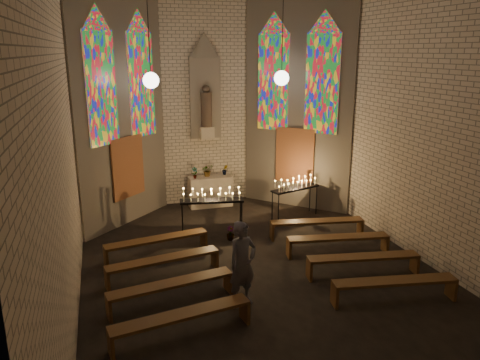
% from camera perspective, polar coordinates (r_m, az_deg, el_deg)
% --- Properties ---
extents(floor, '(12.00, 12.00, 0.00)m').
position_cam_1_polar(floor, '(10.79, 3.16, -12.02)').
color(floor, black).
rests_on(floor, ground).
extents(room, '(8.22, 12.43, 7.00)m').
position_cam_1_polar(room, '(12.85, -1.76, 9.84)').
color(room, beige).
rests_on(room, ground).
extents(altar, '(1.40, 0.60, 1.00)m').
position_cam_1_polar(altar, '(15.47, -3.66, -1.36)').
color(altar, beige).
rests_on(altar, ground).
extents(flower_vase_left, '(0.22, 0.17, 0.38)m').
position_cam_1_polar(flower_vase_left, '(15.09, -5.54, 0.88)').
color(flower_vase_left, '#4C723F').
rests_on(flower_vase_left, altar).
extents(flower_vase_center, '(0.40, 0.36, 0.41)m').
position_cam_1_polar(flower_vase_center, '(15.33, -3.99, 1.20)').
color(flower_vase_center, '#4C723F').
rests_on(flower_vase_center, altar).
extents(flower_vase_right, '(0.20, 0.16, 0.34)m').
position_cam_1_polar(flower_vase_right, '(15.49, -1.85, 1.27)').
color(flower_vase_right, '#4C723F').
rests_on(flower_vase_right, altar).
extents(aisle_flower_pot, '(0.23, 0.23, 0.38)m').
position_cam_1_polar(aisle_flower_pot, '(12.78, -1.17, -6.50)').
color(aisle_flower_pot, '#4C723F').
rests_on(aisle_flower_pot, ground).
extents(votive_stand_left, '(1.79, 0.70, 1.28)m').
position_cam_1_polar(votive_stand_left, '(12.85, -3.48, -2.12)').
color(votive_stand_left, black).
rests_on(votive_stand_left, ground).
extents(votive_stand_right, '(1.66, 0.85, 1.19)m').
position_cam_1_polar(votive_stand_right, '(14.31, 6.76, -0.68)').
color(votive_stand_right, black).
rests_on(votive_stand_right, ground).
extents(pew_left_0, '(2.60, 0.78, 0.49)m').
position_cam_1_polar(pew_left_0, '(11.90, -10.11, -7.38)').
color(pew_left_0, '#503116').
rests_on(pew_left_0, ground).
extents(pew_right_0, '(2.60, 0.78, 0.49)m').
position_cam_1_polar(pew_right_0, '(13.06, 9.36, -5.24)').
color(pew_right_0, '#503116').
rests_on(pew_right_0, ground).
extents(pew_left_1, '(2.60, 0.78, 0.49)m').
position_cam_1_polar(pew_left_1, '(10.81, -9.33, -9.78)').
color(pew_left_1, '#503116').
rests_on(pew_left_1, ground).
extents(pew_right_1, '(2.60, 0.78, 0.49)m').
position_cam_1_polar(pew_right_1, '(12.08, 11.85, -7.14)').
color(pew_right_1, '#503116').
rests_on(pew_right_1, ground).
extents(pew_left_2, '(2.60, 0.78, 0.49)m').
position_cam_1_polar(pew_left_2, '(9.75, -8.36, -12.71)').
color(pew_left_2, '#503116').
rests_on(pew_left_2, ground).
extents(pew_right_2, '(2.60, 0.78, 0.49)m').
position_cam_1_polar(pew_right_2, '(11.13, 14.80, -9.35)').
color(pew_right_2, '#503116').
rests_on(pew_right_2, ground).
extents(pew_left_3, '(2.60, 0.78, 0.49)m').
position_cam_1_polar(pew_left_3, '(8.72, -7.12, -16.34)').
color(pew_left_3, '#503116').
rests_on(pew_left_3, ground).
extents(pew_right_3, '(2.60, 0.78, 0.49)m').
position_cam_1_polar(pew_right_3, '(10.24, 18.33, -11.92)').
color(pew_right_3, '#503116').
rests_on(pew_right_3, ground).
extents(visitor, '(0.75, 0.63, 1.77)m').
position_cam_1_polar(visitor, '(9.45, 0.31, -10.19)').
color(visitor, '#56545F').
rests_on(visitor, ground).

